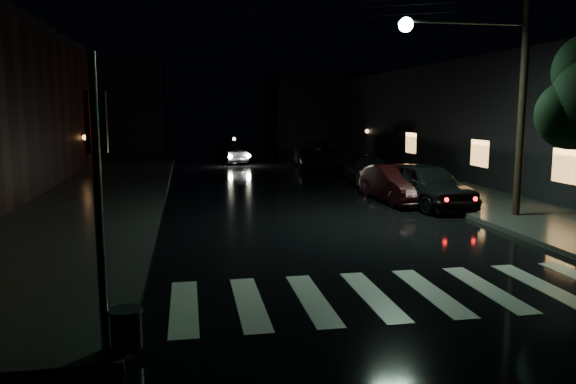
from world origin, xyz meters
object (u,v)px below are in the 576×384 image
parked_car_a (426,185)px  parked_car_b (397,184)px  parked_car_d (318,155)px  oncoming_car (232,154)px  parked_car_c (368,169)px

parked_car_a → parked_car_b: 1.37m
parked_car_a → parked_car_d: parked_car_a is taller
parked_car_b → oncoming_car: bearing=103.0°
parked_car_d → oncoming_car: size_ratio=1.47×
parked_car_c → oncoming_car: bearing=123.3°
parked_car_c → oncoming_car: parked_car_c is taller
parked_car_b → parked_car_d: parked_car_d is taller
parked_car_c → parked_car_a: bearing=-83.4°
parked_car_a → parked_car_b: bearing=114.3°
parked_car_d → parked_car_b: bearing=-83.9°
parked_car_b → parked_car_c: bearing=79.6°
parked_car_c → parked_car_d: size_ratio=0.81×
parked_car_d → oncoming_car: parked_car_d is taller
parked_car_c → parked_car_d: (-0.77, 7.45, 0.12)m
oncoming_car → parked_car_a: bearing=100.6°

